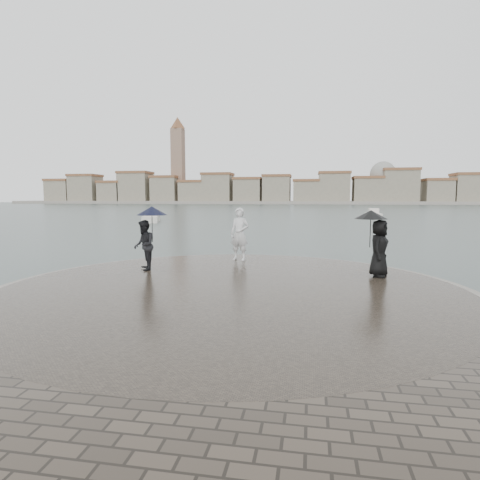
# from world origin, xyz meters

# --- Properties ---
(ground) EXTENTS (400.00, 400.00, 0.00)m
(ground) POSITION_xyz_m (0.00, 0.00, 0.00)
(ground) COLOR #2B3835
(ground) RESTS_ON ground
(kerb_ring) EXTENTS (12.50, 12.50, 0.32)m
(kerb_ring) POSITION_xyz_m (0.00, 3.50, 0.16)
(kerb_ring) COLOR gray
(kerb_ring) RESTS_ON ground
(quay_tip) EXTENTS (11.90, 11.90, 0.36)m
(quay_tip) POSITION_xyz_m (0.00, 3.50, 0.18)
(quay_tip) COLOR #2D261E
(quay_tip) RESTS_ON ground
(statue) EXTENTS (0.80, 0.62, 1.95)m
(statue) POSITION_xyz_m (-0.57, 7.94, 1.33)
(statue) COLOR silver
(statue) RESTS_ON quay_tip
(visitor_left) EXTENTS (1.19, 1.08, 2.04)m
(visitor_left) POSITION_xyz_m (-3.14, 5.38, 1.45)
(visitor_left) COLOR black
(visitor_left) RESTS_ON quay_tip
(visitor_right) EXTENTS (1.13, 1.06, 1.95)m
(visitor_right) POSITION_xyz_m (3.93, 5.59, 1.45)
(visitor_right) COLOR black
(visitor_right) RESTS_ON quay_tip
(far_skyline) EXTENTS (260.00, 20.00, 37.00)m
(far_skyline) POSITION_xyz_m (-6.29, 160.71, 5.61)
(far_skyline) COLOR gray
(far_skyline) RESTS_ON ground
(boats) EXTENTS (44.61, 17.98, 1.50)m
(boats) POSITION_xyz_m (6.69, 42.15, 0.38)
(boats) COLOR silver
(boats) RESTS_ON ground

